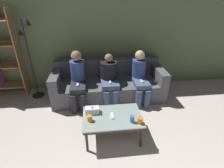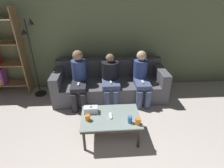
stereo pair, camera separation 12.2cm
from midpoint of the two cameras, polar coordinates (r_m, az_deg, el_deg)
The scene contains 12 objects.
wall_back at distance 4.11m, azimuth -0.37°, elevation 16.16°, with size 12.00×0.06×2.60m.
couch at distance 3.96m, azimuth 0.18°, elevation 0.03°, with size 2.40×0.92×0.78m.
coffee_table at distance 2.80m, azimuth 0.80°, elevation -11.18°, with size 0.92×0.62×0.42m.
cup_near_left at distance 2.69m, azimuth -6.65°, elevation -10.87°, with size 0.08×0.08×0.09m.
cup_near_right at distance 2.65m, azimuth 7.23°, elevation -11.47°, with size 0.07×0.07×0.11m.
cup_far_center at distance 2.64m, azimuth 9.81°, elevation -11.89°, with size 0.08×0.08×0.10m.
tissue_box at distance 2.84m, azimuth -5.68°, elevation -8.33°, with size 0.22×0.12×0.13m.
game_remote at distance 2.77m, azimuth 0.81°, elevation -10.33°, with size 0.04×0.15×0.02m.
standing_lamp at distance 4.04m, azimuth -23.77°, elevation 9.81°, with size 0.31×0.26×1.70m.
seated_person_left_end at distance 3.63m, azimuth -9.80°, elevation 2.11°, with size 0.31×0.70×1.12m.
seated_person_mid_left at distance 3.66m, azimuth 0.42°, elevation 2.23°, with size 0.36×0.66×1.03m.
seated_person_mid_right at distance 3.73m, azimuth 10.43°, elevation 2.44°, with size 0.31×0.68×1.08m.
Camera 2 is at (-0.20, 0.09, 2.14)m, focal length 28.00 mm.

